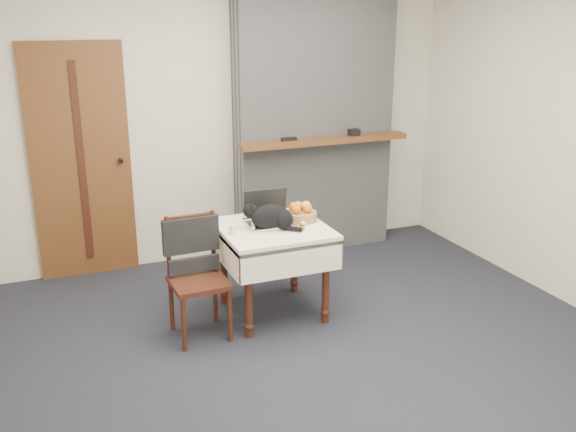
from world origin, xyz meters
The scene contains 12 objects.
ground centered at (0.00, 0.00, 0.00)m, with size 4.50×4.50×0.00m, color black.
room_shell centered at (0.00, 0.46, 1.76)m, with size 4.52×4.01×2.61m.
door centered at (-1.20, 1.97, 1.00)m, with size 0.82×0.10×2.00m.
chimney centered at (0.90, 1.85, 1.30)m, with size 1.62×0.48×2.60m.
side_table centered at (0.01, 0.62, 0.59)m, with size 0.78×0.78×0.70m.
laptop centered at (0.01, 0.70, 0.76)m, with size 0.35×0.30×0.25m.
cat centered at (-0.01, 0.58, 0.79)m, with size 0.39×0.31×0.21m.
cream_jar centered at (-0.31, 0.57, 0.73)m, with size 0.06×0.06×0.07m, color silver.
pill_bottle centered at (0.19, 0.46, 0.73)m, with size 0.03×0.03×0.07m.
fruit_basket centered at (0.27, 0.68, 0.76)m, with size 0.25×0.25×0.14m.
desk_clutter centered at (0.23, 0.63, 0.70)m, with size 0.14×0.02×0.01m, color black.
chair centered at (-0.60, 0.56, 0.56)m, with size 0.41×0.40×0.87m.
Camera 1 is at (-1.58, -3.58, 2.23)m, focal length 40.00 mm.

